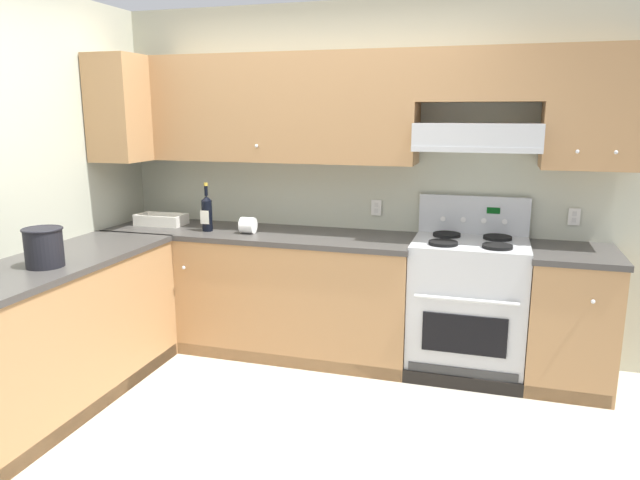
{
  "coord_description": "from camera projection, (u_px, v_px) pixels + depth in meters",
  "views": [
    {
      "loc": [
        1.26,
        -2.69,
        1.78
      ],
      "look_at": [
        0.25,
        0.7,
        1.0
      ],
      "focal_mm": 32.88,
      "sensor_mm": 36.0,
      "label": 1
    }
  ],
  "objects": [
    {
      "name": "ground_plane",
      "position": [
        242.0,
        439.0,
        3.25
      ],
      "size": [
        7.04,
        7.04,
        0.0
      ],
      "primitive_type": "plane",
      "color": "#B2AA99"
    },
    {
      "name": "wall_back",
      "position": [
        372.0,
        154.0,
        4.26
      ],
      "size": [
        4.68,
        0.57,
        2.55
      ],
      "color": "#B7BAA3",
      "rests_on": "ground_plane"
    },
    {
      "name": "wall_left",
      "position": [
        14.0,
        184.0,
        3.63
      ],
      "size": [
        0.47,
        4.0,
        2.55
      ],
      "color": "#B7BAA3",
      "rests_on": "ground_plane"
    },
    {
      "name": "counter_back_run",
      "position": [
        312.0,
        296.0,
        4.31
      ],
      "size": [
        3.6,
        0.65,
        0.91
      ],
      "color": "#A87A4C",
      "rests_on": "ground_plane"
    },
    {
      "name": "counter_left_run",
      "position": [
        48.0,
        338.0,
        3.5
      ],
      "size": [
        0.63,
        1.91,
        0.91
      ],
      "color": "#A87A4C",
      "rests_on": "ground_plane"
    },
    {
      "name": "stove",
      "position": [
        467.0,
        306.0,
        4.01
      ],
      "size": [
        0.76,
        0.62,
        1.2
      ],
      "color": "#B7BABC",
      "rests_on": "ground_plane"
    },
    {
      "name": "wine_bottle",
      "position": [
        207.0,
        212.0,
        4.32
      ],
      "size": [
        0.08,
        0.08,
        0.36
      ],
      "color": "black",
      "rests_on": "counter_back_run"
    },
    {
      "name": "bowl",
      "position": [
        161.0,
        221.0,
        4.59
      ],
      "size": [
        0.38,
        0.21,
        0.08
      ],
      "color": "white",
      "rests_on": "counter_back_run"
    },
    {
      "name": "bucket",
      "position": [
        44.0,
        246.0,
        3.33
      ],
      "size": [
        0.22,
        0.22,
        0.23
      ],
      "color": "black",
      "rests_on": "counter_left_run"
    },
    {
      "name": "paper_towel_roll",
      "position": [
        248.0,
        225.0,
        4.26
      ],
      "size": [
        0.11,
        0.12,
        0.12
      ],
      "color": "white",
      "rests_on": "counter_back_run"
    }
  ]
}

